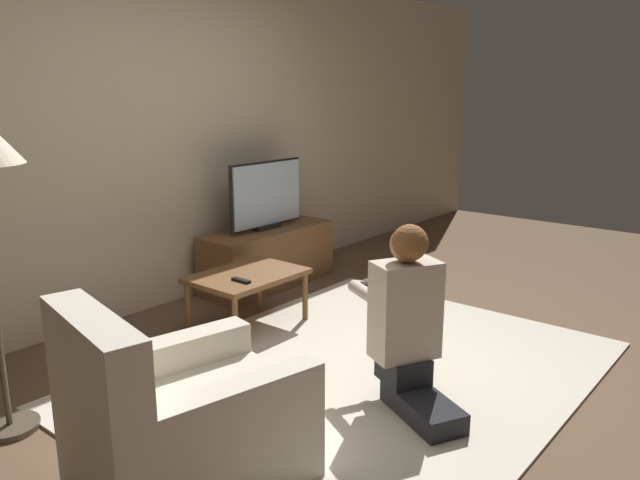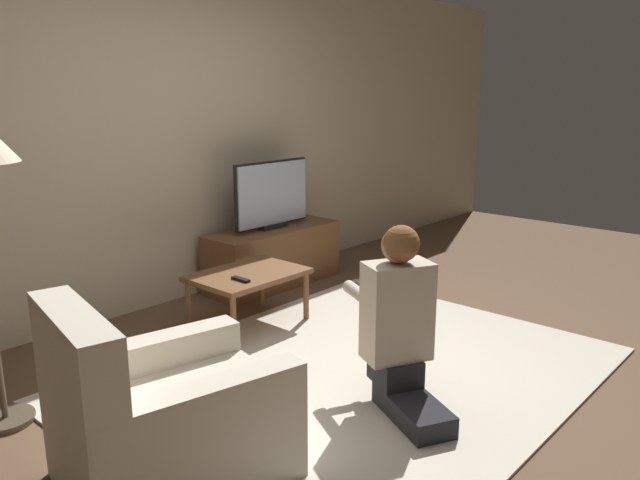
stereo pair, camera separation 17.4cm
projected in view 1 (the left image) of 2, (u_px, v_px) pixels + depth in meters
The scene contains 9 objects.
ground_plane at pixel (357, 374), 3.67m from camera, with size 10.00×10.00×0.00m, color brown.
wall_back at pixel (145, 136), 4.54m from camera, with size 10.00×0.06×2.60m.
rug at pixel (357, 373), 3.66m from camera, with size 2.94×2.27×0.02m.
tv_stand at pixel (268, 257), 5.28m from camera, with size 1.22×0.45×0.49m.
tv at pixel (266, 195), 5.16m from camera, with size 0.80×0.08×0.57m.
coffee_table at pixel (247, 279), 4.31m from camera, with size 0.76×0.55×0.40m.
armchair at pixel (181, 427), 2.59m from camera, with size 1.02×0.87×0.84m.
person_kneeling at pixel (407, 320), 3.21m from camera, with size 0.61×0.86×0.96m.
remote at pixel (241, 280), 4.11m from camera, with size 0.04×0.15×0.02m.
Camera 1 is at (-2.75, -1.96, 1.64)m, focal length 35.00 mm.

